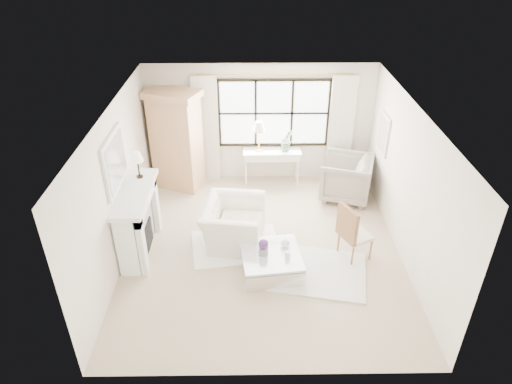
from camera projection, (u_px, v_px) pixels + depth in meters
floor at (263, 248)px, 8.52m from camera, size 5.50×5.50×0.00m
ceiling at (264, 112)px, 7.12m from camera, size 5.50×5.50×0.00m
wall_back at (260, 124)px, 10.17m from camera, size 5.00×0.00×5.00m
wall_front at (269, 302)px, 5.47m from camera, size 5.00×0.00×5.00m
wall_left at (117, 187)px, 7.79m from camera, size 0.00×5.50×5.50m
wall_right at (408, 185)px, 7.85m from camera, size 0.00×5.50×5.50m
window_pane at (274, 113)px, 10.03m from camera, size 2.40×0.02×1.50m
window_frame at (274, 113)px, 10.02m from camera, size 2.50×0.04×1.50m
curtain_rod at (275, 75)px, 9.53m from camera, size 3.30×0.04×0.04m
curtain_left at (206, 130)px, 10.13m from camera, size 0.55×0.10×2.47m
curtain_right at (341, 130)px, 10.17m from camera, size 0.55×0.10×2.47m
fireplace at (136, 220)px, 8.16m from camera, size 0.58×1.66×1.26m
mirror_frame at (115, 161)px, 7.54m from camera, size 0.05×1.15×0.95m
mirror_glass at (116, 161)px, 7.54m from camera, size 0.02×1.00×0.80m
art_frame at (383, 134)px, 9.20m from camera, size 0.04×0.62×0.82m
art_canvas at (382, 134)px, 9.20m from camera, size 0.01×0.52×0.72m
mantel_lamp at (137, 158)px, 8.06m from camera, size 0.22×0.22×0.51m
armoire at (176, 140)px, 9.93m from camera, size 1.30×1.06×2.24m
console_table at (272, 166)px, 10.46m from camera, size 1.30×0.46×0.80m
console_lamp at (259, 127)px, 9.97m from camera, size 0.28×0.28×0.69m
orchid_plant at (287, 140)px, 10.10m from camera, size 0.35×0.31×0.53m
side_table at (256, 202)px, 9.29m from camera, size 0.40×0.40×0.51m
rug_left at (236, 246)px, 8.56m from camera, size 1.78×1.38×0.03m
rug_right at (315, 271)px, 7.94m from camera, size 1.95×1.61×0.03m
club_armchair at (233, 223)px, 8.53m from camera, size 1.23×1.36×0.79m
wingback_chair at (346, 178)px, 9.84m from camera, size 1.29×1.27×0.95m
french_chair at (354, 242)px, 8.16m from camera, size 0.65×0.64×1.08m
coffee_table at (271, 263)px, 7.88m from camera, size 1.12×1.12×0.38m
planter_box at (263, 251)px, 7.76m from camera, size 0.17×0.17×0.12m
planter_flowers at (263, 244)px, 7.68m from camera, size 0.17×0.17×0.17m
pillar_candle at (288, 255)px, 7.66m from camera, size 0.09×0.09×0.12m
coffee_vase at (285, 243)px, 7.91m from camera, size 0.17×0.17×0.16m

